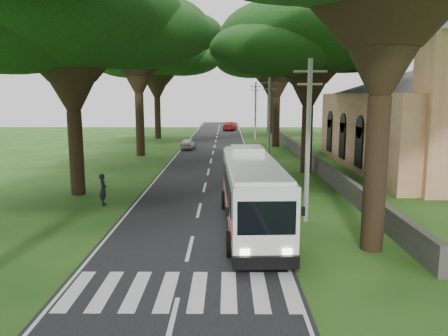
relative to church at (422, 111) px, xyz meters
The scene contains 18 objects.
ground 28.42m from the church, 129.66° to the right, with size 140.00×140.00×0.00m, color #1C4413.
road 18.84m from the church, 169.06° to the left, with size 8.00×120.00×0.04m, color black.
crosswalk 29.96m from the church, 127.19° to the right, with size 8.00×3.00×0.01m, color silver.
property_wall 10.16m from the church, 164.52° to the left, with size 0.35×50.00×1.20m, color #383533.
church is the anchor object (origin of this frame).
pole_near 19.88m from the church, 128.50° to the right, with size 1.60×0.24×8.00m.
pole_mid 13.16m from the church, 160.19° to the left, with size 1.60×0.24×8.00m.
pole_far 27.41m from the church, 116.82° to the left, with size 1.60×0.24×8.00m.
tree_l_mida 28.16m from the church, 159.74° to the right, with size 14.43×14.43×13.79m.
tree_l_midb 27.94m from the church, 161.57° to the left, with size 14.40×14.40×16.24m.
tree_l_far 37.98m from the church, 134.90° to the left, with size 15.36×15.36×15.19m.
tree_r_mida 11.56m from the church, behind, with size 14.21×14.21×13.86m.
tree_r_midb 20.67m from the church, 122.20° to the left, with size 12.67×12.67×14.82m.
tree_r_far 36.44m from the church, 105.20° to the left, with size 15.72×15.72×15.60m.
coach_bus 22.71m from the church, 132.40° to the right, with size 2.96×11.29×3.30m.
distant_car_a 25.30m from the church, 146.79° to the left, with size 1.48×3.67×1.25m, color #B6B6BB.
distant_car_c 43.94m from the church, 111.26° to the left, with size 2.12×5.23×1.52m, color maroon.
pedestrian 26.80m from the church, 152.22° to the right, with size 0.67×0.44×1.85m, color black.
Camera 1 is at (1.54, -15.26, 6.32)m, focal length 35.00 mm.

